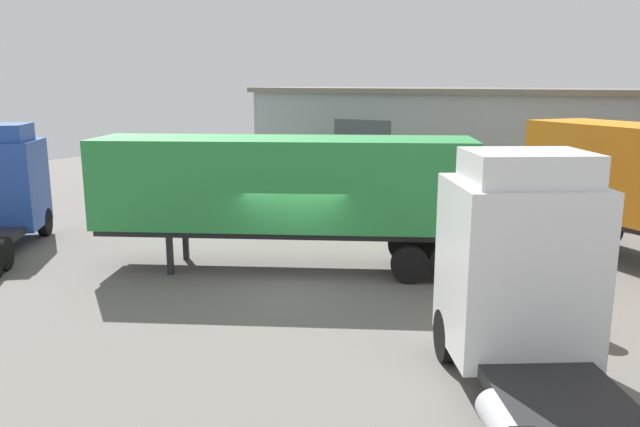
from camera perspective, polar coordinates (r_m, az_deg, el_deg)
The scene contains 7 objects.
ground_plane at distance 17.58m, azimuth -1.99°, elevation -6.18°, with size 60.00×60.00×0.00m, color slate.
warehouse_building at distance 32.60m, azimuth 14.81°, elevation 6.50°, with size 24.55×6.89×5.14m.
tractor_unit_white at distance 11.74m, azimuth 18.22°, elevation -5.78°, with size 5.60×6.69×4.29m.
container_trailer_green at distance 18.15m, azimuth -3.11°, elevation 2.52°, with size 10.80×7.16×3.89m.
delivery_van_green at distance 28.00m, azimuth -4.59°, elevation 3.51°, with size 5.55×5.60×2.49m.
gravel_pile at distance 26.05m, azimuth -16.38°, elevation 1.50°, with size 2.87×2.87×1.90m.
oil_drum at distance 14.97m, azimuth 22.96°, elevation -8.68°, with size 0.58×0.58×0.88m.
Camera 1 is at (9.15, -13.97, 5.48)m, focal length 35.00 mm.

